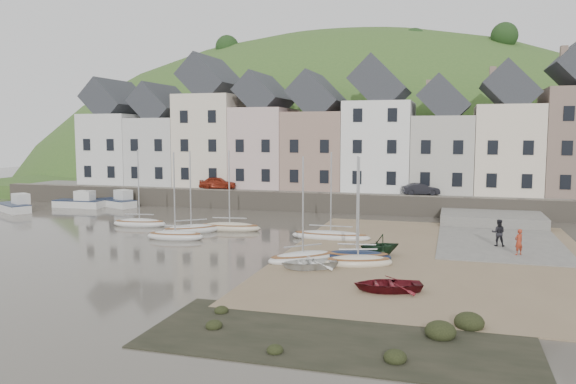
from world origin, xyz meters
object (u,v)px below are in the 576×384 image
(rowboat_white, at_px, (309,263))
(rowboat_red, at_px, (387,284))
(rowboat_green, at_px, (380,245))
(person_dark, at_px, (498,233))
(person_red, at_px, (519,242))
(car_right, at_px, (421,189))
(car_left, at_px, (218,183))
(sailboat_0, at_px, (140,223))

(rowboat_white, relative_size, rowboat_red, 0.98)
(rowboat_green, height_order, person_dark, person_dark)
(person_red, distance_m, car_right, 19.31)
(person_dark, xyz_separation_m, car_right, (-5.79, 15.56, 1.17))
(car_left, bearing_deg, rowboat_white, -159.76)
(person_dark, bearing_deg, rowboat_white, 44.59)
(rowboat_red, bearing_deg, rowboat_white, -140.99)
(rowboat_white, relative_size, person_red, 1.98)
(rowboat_green, height_order, person_red, person_red)
(rowboat_white, bearing_deg, sailboat_0, -150.28)
(person_red, height_order, person_dark, person_dark)
(rowboat_white, height_order, rowboat_green, rowboat_green)
(rowboat_green, xyz_separation_m, rowboat_red, (1.32, -7.64, -0.33))
(person_red, bearing_deg, car_left, -72.41)
(rowboat_red, distance_m, car_right, 28.03)
(sailboat_0, relative_size, person_dark, 3.62)
(rowboat_white, distance_m, car_right, 25.17)
(car_right, bearing_deg, rowboat_green, 159.22)
(person_dark, xyz_separation_m, car_left, (-26.32, 15.56, 1.26))
(rowboat_green, bearing_deg, car_left, -169.49)
(sailboat_0, distance_m, car_right, 25.64)
(rowboat_white, bearing_deg, rowboat_red, 26.06)
(car_left, bearing_deg, car_right, -102.67)
(rowboat_green, distance_m, person_red, 8.35)
(rowboat_white, relative_size, car_right, 0.91)
(car_left, height_order, car_right, car_left)
(rowboat_red, relative_size, person_red, 2.02)
(person_dark, bearing_deg, rowboat_green, 37.30)
(rowboat_green, distance_m, car_left, 28.06)
(rowboat_red, height_order, person_dark, person_dark)
(rowboat_white, bearing_deg, person_red, 91.87)
(rowboat_red, relative_size, person_dark, 1.82)
(rowboat_green, bearing_deg, rowboat_red, -23.14)
(person_red, bearing_deg, rowboat_white, -8.55)
(sailboat_0, relative_size, rowboat_red, 1.99)
(person_dark, relative_size, car_left, 0.46)
(person_red, height_order, car_right, car_right)
(rowboat_white, height_order, person_red, person_red)
(sailboat_0, xyz_separation_m, person_dark, (26.89, -1.10, 0.73))
(person_red, distance_m, person_dark, 2.66)
(rowboat_white, bearing_deg, car_right, 141.00)
(person_red, bearing_deg, sailboat_0, -46.27)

